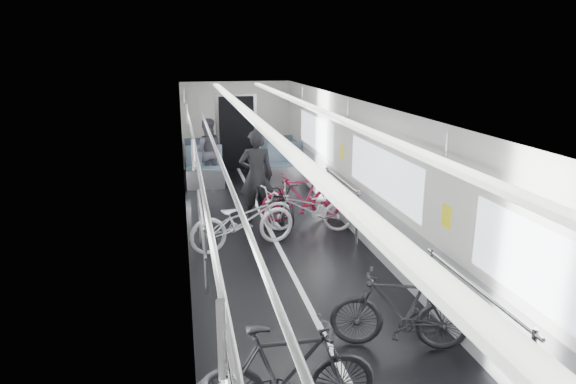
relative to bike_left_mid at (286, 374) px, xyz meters
name	(u,v)px	position (x,y,z in m)	size (l,w,h in m)	color
car_shell	(268,170)	(0.72, 5.14, 0.64)	(3.02, 14.01, 2.41)	black
bike_left_mid	(286,374)	(0.00, 0.00, 0.00)	(0.46, 1.63, 0.98)	black
bike_left_far	(243,220)	(0.13, 4.26, 0.00)	(0.64, 1.85, 0.97)	silver
bike_right_near	(400,310)	(1.47, 0.92, -0.03)	(0.43, 1.54, 0.92)	black
bike_right_mid	(309,209)	(1.41, 4.84, -0.06)	(0.57, 1.63, 0.86)	#B4B6BA
bike_right_far	(302,197)	(1.43, 5.44, 0.00)	(0.46, 1.62, 0.98)	maroon
bike_aisle	(275,201)	(0.91, 5.52, -0.09)	(0.54, 1.54, 0.81)	black
person_standing	(256,176)	(0.57, 5.62, 0.41)	(0.65, 0.43, 1.79)	black
person_seated	(208,151)	(-0.18, 8.72, 0.32)	(0.79, 0.62, 1.63)	#312F37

